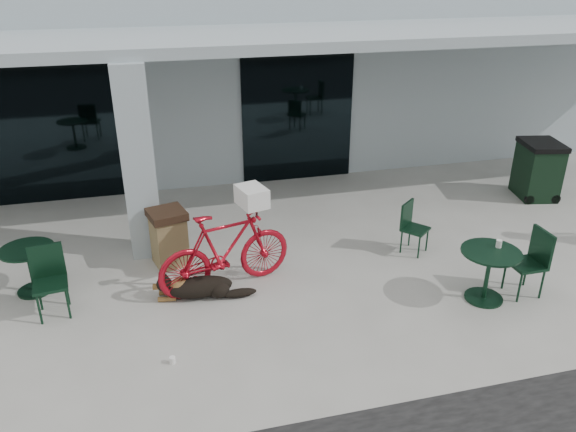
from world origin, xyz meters
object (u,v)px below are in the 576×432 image
object	(u,v)px
cafe_chair_near	(50,283)
cafe_chair_far_b	(526,263)
trash_receptacle	(169,237)
wheeled_bin	(538,170)
bicycle	(225,250)
cafe_chair_far_a	(415,228)
dog	(200,286)
cafe_table_far	(487,275)
cafe_table_near	(31,270)

from	to	relation	value
cafe_chair_near	cafe_chair_far_b	world-z (taller)	cafe_chair_far_b
trash_receptacle	cafe_chair_near	bearing A→B (deg)	-147.53
cafe_chair_near	wheeled_bin	distance (m)	9.27
bicycle	cafe_chair_far_a	bearing A→B (deg)	-99.27
cafe_chair_far_b	dog	bearing A→B (deg)	-103.46
wheeled_bin	bicycle	bearing A→B (deg)	-152.66
cafe_chair_far_a	trash_receptacle	xyz separation A→B (m)	(-3.96, 0.60, 0.03)
cafe_chair_near	trash_receptacle	distance (m)	1.94
dog	cafe_chair_far_a	xyz separation A→B (m)	(3.61, 0.50, 0.25)
cafe_table_far	wheeled_bin	bearing A→B (deg)	45.63
bicycle	trash_receptacle	world-z (taller)	bicycle
bicycle	trash_receptacle	bearing A→B (deg)	24.45
bicycle	dog	world-z (taller)	bicycle
dog	cafe_table_far	bearing A→B (deg)	-6.80
cafe_table_near	cafe_table_far	bearing A→B (deg)	-15.94
cafe_table_near	cafe_chair_near	bearing A→B (deg)	-61.89
cafe_chair_near	dog	bearing A→B (deg)	-9.00
dog	cafe_chair_near	bearing A→B (deg)	-173.60
bicycle	trash_receptacle	xyz separation A→B (m)	(-0.77, 0.93, -0.15)
bicycle	cafe_chair_near	size ratio (longest dim) A/B	2.08
bicycle	cafe_table_near	distance (m)	2.85
bicycle	cafe_table_near	bearing A→B (deg)	63.05
cafe_table_near	cafe_chair_far_a	world-z (taller)	cafe_chair_far_a
wheeled_bin	cafe_table_near	bearing A→B (deg)	-160.70
cafe_chair_far_a	wheeled_bin	xyz separation A→B (m)	(3.45, 1.60, 0.14)
cafe_table_near	wheeled_bin	xyz separation A→B (m)	(9.41, 1.35, 0.22)
bicycle	cafe_chair_far_a	size ratio (longest dim) A/B	2.38
dog	cafe_table_far	xyz separation A→B (m)	(3.97, -1.06, 0.21)
dog	cafe_table_near	world-z (taller)	cafe_table_near
cafe_chair_far_a	bicycle	bearing A→B (deg)	146.49
cafe_table_near	trash_receptacle	bearing A→B (deg)	9.87
trash_receptacle	wheeled_bin	world-z (taller)	wheeled_bin
cafe_chair_far_b	trash_receptacle	distance (m)	5.38
cafe_chair_near	cafe_table_far	distance (m)	6.06
cafe_table_near	cafe_chair_far_a	distance (m)	5.97
cafe_table_far	cafe_chair_far_a	size ratio (longest dim) A/B	0.96
cafe_chair_near	cafe_chair_far_b	xyz separation A→B (m)	(6.56, -1.11, 0.01)
cafe_chair_near	cafe_chair_far_b	bearing A→B (deg)	-16.95
bicycle	cafe_chair_near	bearing A→B (deg)	77.53
cafe_chair_far_a	cafe_chair_far_b	size ratio (longest dim) A/B	0.86
cafe_table_far	cafe_chair_far_a	distance (m)	1.60
cafe_chair_far_b	trash_receptacle	world-z (taller)	cafe_chair_far_b
cafe_table_far	wheeled_bin	distance (m)	4.42
cafe_table_near	cafe_chair_far_b	distance (m)	7.16
cafe_chair_near	trash_receptacle	bearing A→B (deg)	25.16
cafe_chair_far_a	cafe_chair_far_b	world-z (taller)	cafe_chair_far_b
dog	trash_receptacle	bearing A→B (deg)	115.75
dog	wheeled_bin	world-z (taller)	wheeled_bin
cafe_chair_far_b	cafe_chair_far_a	bearing A→B (deg)	-148.58
cafe_chair_near	cafe_chair_far_a	xyz separation A→B (m)	(5.59, 0.44, -0.06)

